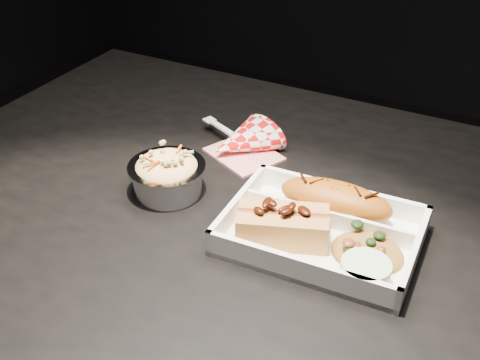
% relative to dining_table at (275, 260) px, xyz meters
% --- Properties ---
extents(dining_table, '(1.20, 0.80, 0.75)m').
position_rel_dining_table_xyz_m(dining_table, '(0.00, 0.00, 0.00)').
color(dining_table, black).
rests_on(dining_table, ground).
extents(food_tray, '(0.26, 0.19, 0.04)m').
position_rel_dining_table_xyz_m(food_tray, '(0.08, -0.03, 0.10)').
color(food_tray, white).
rests_on(food_tray, dining_table).
extents(fried_pastry, '(0.16, 0.07, 0.05)m').
position_rel_dining_table_xyz_m(fried_pastry, '(0.08, 0.02, 0.12)').
color(fried_pastry, '#A04F10').
rests_on(fried_pastry, food_tray).
extents(hotdog, '(0.13, 0.10, 0.06)m').
position_rel_dining_table_xyz_m(hotdog, '(0.04, -0.06, 0.12)').
color(hotdog, '#CA8945').
rests_on(hotdog, food_tray).
extents(fried_rice_mound, '(0.10, 0.08, 0.03)m').
position_rel_dining_table_xyz_m(fried_rice_mound, '(0.14, -0.04, 0.11)').
color(fried_rice_mound, '#A16C2E').
rests_on(fried_rice_mound, food_tray).
extents(cupcake_liner, '(0.06, 0.06, 0.03)m').
position_rel_dining_table_xyz_m(cupcake_liner, '(0.16, -0.09, 0.11)').
color(cupcake_liner, beige).
rests_on(cupcake_liner, food_tray).
extents(foil_coleslaw_cup, '(0.11, 0.11, 0.07)m').
position_rel_dining_table_xyz_m(foil_coleslaw_cup, '(-0.16, -0.03, 0.12)').
color(foil_coleslaw_cup, silver).
rests_on(foil_coleslaw_cup, dining_table).
extents(napkin_fork, '(0.17, 0.14, 0.10)m').
position_rel_dining_table_xyz_m(napkin_fork, '(-0.12, 0.13, 0.11)').
color(napkin_fork, red).
rests_on(napkin_fork, dining_table).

